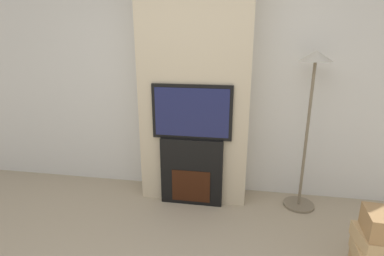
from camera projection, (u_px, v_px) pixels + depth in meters
The scene contains 6 objects.
wall_back at pixel (198, 78), 3.40m from camera, with size 6.00×0.06×2.70m.
chimney_breast at pixel (195, 80), 3.19m from camera, with size 1.17×0.37×2.70m.
fireplace at pixel (192, 171), 3.30m from camera, with size 0.68×0.15×0.76m.
television at pixel (192, 112), 3.10m from camera, with size 0.84×0.07×0.58m.
floor_lamp at pixel (311, 96), 2.96m from camera, with size 0.33×0.33×1.67m.
box_stack at pixel (382, 245), 2.29m from camera, with size 0.39×0.36×0.55m.
Camera 1 is at (0.51, -1.35, 1.79)m, focal length 28.00 mm.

